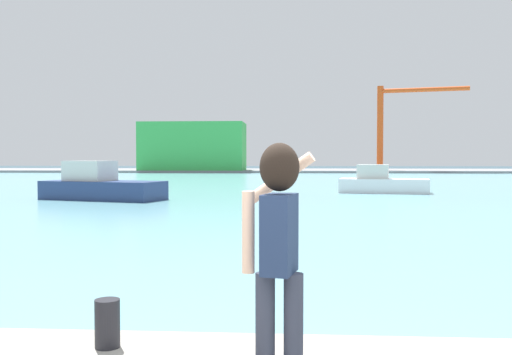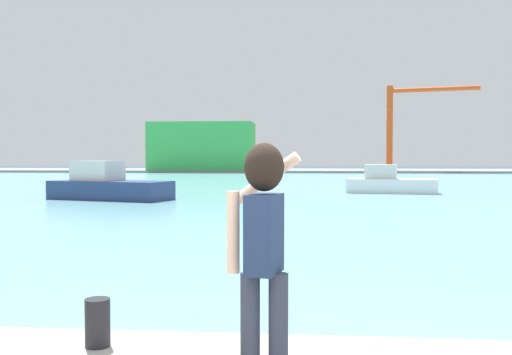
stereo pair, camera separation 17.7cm
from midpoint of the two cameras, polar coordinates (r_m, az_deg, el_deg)
ground_plane at (r=53.22m, az=4.53°, el=-0.49°), size 220.00×220.00×0.00m
harbor_water at (r=55.21m, az=4.54°, el=-0.39°), size 140.00×100.00×0.02m
far_shore_dock at (r=95.19m, az=4.67°, el=0.70°), size 140.00×20.00×0.36m
person_photographer at (r=3.98m, az=2.00°, el=-6.21°), size 0.53×0.57×1.74m
harbor_bollard at (r=5.19m, az=-14.78°, el=-14.03°), size 0.22×0.22×0.42m
boat_moored at (r=31.87m, az=-14.64°, el=-0.82°), size 7.12×4.35×2.12m
boat_moored_2 at (r=37.60m, az=13.50°, el=-0.53°), size 6.01×3.41×1.85m
warehouse_left at (r=90.94m, az=-5.39°, el=3.15°), size 16.44×8.07×7.59m
port_crane at (r=92.22m, az=14.82°, el=6.09°), size 13.60×3.88×13.40m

